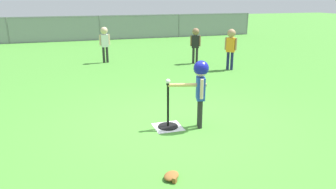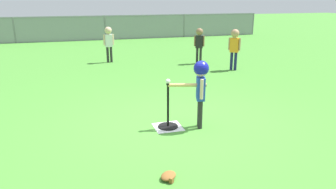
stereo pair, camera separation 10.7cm
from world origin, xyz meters
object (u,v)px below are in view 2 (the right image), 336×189
object	(u,v)px
glove_near_bats	(169,176)
fielder_near_left	(234,44)
batting_tee	(168,120)
fielder_deep_left	(199,41)
fielder_deep_center	(109,40)
baseball_on_tee	(168,81)
batter_child	(200,81)

from	to	relation	value
glove_near_bats	fielder_near_left	bearing A→B (deg)	55.48
batting_tee	glove_near_bats	distance (m)	1.52
batting_tee	fielder_deep_left	size ratio (longest dim) A/B	0.67
fielder_deep_center	glove_near_bats	distance (m)	7.09
fielder_near_left	fielder_deep_center	world-z (taller)	fielder_near_left
batting_tee	fielder_deep_left	bearing A→B (deg)	62.83
batting_tee	fielder_near_left	size ratio (longest dim) A/B	0.63
baseball_on_tee	fielder_deep_center	world-z (taller)	fielder_deep_center
fielder_deep_center	glove_near_bats	size ratio (longest dim) A/B	4.14
fielder_deep_left	glove_near_bats	distance (m)	6.72
fielder_deep_left	batting_tee	bearing A→B (deg)	-117.17
fielder_deep_left	fielder_deep_center	xyz separation A→B (m)	(-2.65, 0.98, 0.02)
fielder_deep_left	fielder_deep_center	size ratio (longest dim) A/B	0.98
fielder_deep_center	glove_near_bats	world-z (taller)	fielder_deep_center
batter_child	glove_near_bats	size ratio (longest dim) A/B	4.02
batter_child	fielder_deep_center	bearing A→B (deg)	97.60
batter_child	fielder_near_left	distance (m)	4.37
batter_child	glove_near_bats	xyz separation A→B (m)	(-0.90, -1.32, -0.74)
batting_tee	fielder_near_left	distance (m)	4.60
batter_child	fielder_deep_left	bearing A→B (deg)	68.32
batter_child	fielder_deep_center	world-z (taller)	fielder_deep_center
baseball_on_tee	fielder_near_left	xyz separation A→B (m)	(2.96, 3.46, -0.02)
fielder_deep_left	batter_child	bearing A→B (deg)	-111.68
fielder_near_left	baseball_on_tee	bearing A→B (deg)	-130.54
batter_child	fielder_deep_center	distance (m)	5.78
baseball_on_tee	glove_near_bats	xyz separation A→B (m)	(-0.43, -1.46, -0.73)
baseball_on_tee	batter_child	bearing A→B (deg)	-16.01
batting_tee	fielder_deep_center	world-z (taller)	fielder_deep_center
batting_tee	batter_child	distance (m)	0.82
baseball_on_tee	glove_near_bats	size ratio (longest dim) A/B	0.27
fielder_deep_center	glove_near_bats	xyz separation A→B (m)	(-0.14, -7.05, -0.68)
batter_child	glove_near_bats	bearing A→B (deg)	-124.33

